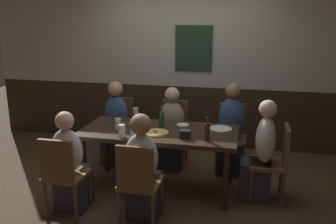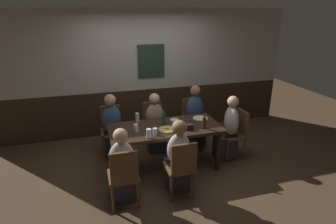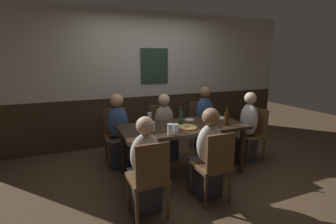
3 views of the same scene
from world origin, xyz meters
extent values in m
plane|color=#4C3826|center=(0.00, 0.00, 0.00)|extent=(12.00, 12.00, 0.00)
cube|color=#332316|center=(0.00, 1.65, 0.47)|extent=(6.40, 0.10, 0.95)
cube|color=#B7B2A8|center=(0.00, 1.65, 1.77)|extent=(6.40, 0.10, 1.65)
cube|color=#233828|center=(0.15, 1.58, 1.55)|extent=(0.56, 0.03, 0.68)
cube|color=black|center=(0.00, 0.00, 0.71)|extent=(1.83, 0.85, 0.05)
cylinder|color=black|center=(-0.81, -0.34, 0.34)|extent=(0.07, 0.07, 0.69)
cylinder|color=black|center=(0.81, -0.34, 0.34)|extent=(0.07, 0.07, 0.69)
cylinder|color=black|center=(-0.81, 0.34, 0.34)|extent=(0.07, 0.07, 0.69)
cylinder|color=black|center=(0.81, 0.34, 0.34)|extent=(0.07, 0.07, 0.69)
cube|color=brown|center=(1.25, 0.00, 0.43)|extent=(0.40, 0.40, 0.04)
cube|color=brown|center=(1.43, 0.00, 0.67)|extent=(0.04, 0.36, 0.43)
cylinder|color=brown|center=(1.08, -0.17, 0.21)|extent=(0.04, 0.04, 0.41)
cylinder|color=brown|center=(1.08, 0.17, 0.21)|extent=(0.04, 0.04, 0.41)
cylinder|color=brown|center=(1.42, -0.17, 0.21)|extent=(0.04, 0.04, 0.41)
cylinder|color=brown|center=(1.42, 0.17, 0.21)|extent=(0.04, 0.04, 0.41)
cube|color=brown|center=(0.80, 0.76, 0.43)|extent=(0.40, 0.40, 0.04)
cube|color=brown|center=(0.80, 0.94, 0.67)|extent=(0.36, 0.04, 0.43)
cylinder|color=brown|center=(0.97, 0.59, 0.21)|extent=(0.04, 0.04, 0.41)
cylinder|color=brown|center=(0.63, 0.59, 0.21)|extent=(0.04, 0.04, 0.41)
cylinder|color=brown|center=(0.97, 0.93, 0.21)|extent=(0.04, 0.04, 0.41)
cylinder|color=brown|center=(0.63, 0.93, 0.21)|extent=(0.04, 0.04, 0.41)
cube|color=brown|center=(0.00, 0.76, 0.43)|extent=(0.40, 0.40, 0.04)
cube|color=brown|center=(0.00, 0.94, 0.67)|extent=(0.36, 0.04, 0.43)
cylinder|color=brown|center=(0.17, 0.59, 0.21)|extent=(0.04, 0.04, 0.41)
cylinder|color=brown|center=(-0.17, 0.59, 0.21)|extent=(0.04, 0.04, 0.41)
cylinder|color=brown|center=(0.17, 0.93, 0.21)|extent=(0.04, 0.04, 0.41)
cylinder|color=brown|center=(-0.17, 0.93, 0.21)|extent=(0.04, 0.04, 0.41)
cube|color=brown|center=(-0.80, 0.76, 0.43)|extent=(0.40, 0.40, 0.04)
cube|color=brown|center=(-0.80, 0.94, 0.67)|extent=(0.36, 0.04, 0.43)
cylinder|color=brown|center=(-0.63, 0.59, 0.21)|extent=(0.04, 0.04, 0.41)
cylinder|color=brown|center=(-0.97, 0.59, 0.21)|extent=(0.04, 0.04, 0.41)
cylinder|color=brown|center=(-0.63, 0.93, 0.21)|extent=(0.04, 0.04, 0.41)
cylinder|color=brown|center=(-0.97, 0.93, 0.21)|extent=(0.04, 0.04, 0.41)
cube|color=brown|center=(0.00, -0.76, 0.43)|extent=(0.40, 0.40, 0.04)
cube|color=brown|center=(0.00, -0.94, 0.67)|extent=(0.36, 0.04, 0.43)
cylinder|color=brown|center=(-0.17, -0.59, 0.21)|extent=(0.04, 0.04, 0.41)
cylinder|color=brown|center=(0.17, -0.59, 0.21)|extent=(0.04, 0.04, 0.41)
cylinder|color=brown|center=(-0.17, -0.93, 0.21)|extent=(0.04, 0.04, 0.41)
cylinder|color=brown|center=(0.17, -0.93, 0.21)|extent=(0.04, 0.04, 0.41)
cube|color=brown|center=(-0.80, -0.76, 0.43)|extent=(0.40, 0.40, 0.04)
cube|color=brown|center=(-0.80, -0.94, 0.67)|extent=(0.36, 0.04, 0.43)
cylinder|color=brown|center=(-0.97, -0.59, 0.21)|extent=(0.04, 0.04, 0.41)
cylinder|color=brown|center=(-0.63, -0.59, 0.21)|extent=(0.04, 0.04, 0.41)
cylinder|color=brown|center=(-0.97, -0.93, 0.21)|extent=(0.04, 0.04, 0.41)
cylinder|color=brown|center=(-0.63, -0.93, 0.21)|extent=(0.04, 0.04, 0.41)
cube|color=#2D2D38|center=(1.12, 0.00, 0.23)|extent=(0.34, 0.32, 0.45)
ellipsoid|color=silver|center=(1.21, 0.00, 0.72)|extent=(0.22, 0.34, 0.53)
sphere|color=#DBB293|center=(1.21, 0.00, 1.07)|extent=(0.19, 0.19, 0.19)
cube|color=#2D2D38|center=(0.80, 0.63, 0.23)|extent=(0.32, 0.34, 0.45)
ellipsoid|color=#334C7A|center=(0.80, 0.72, 0.73)|extent=(0.34, 0.22, 0.56)
sphere|color=#936B4C|center=(0.80, 0.72, 1.10)|extent=(0.20, 0.20, 0.20)
cube|color=#2D2D38|center=(0.00, 0.63, 0.23)|extent=(0.32, 0.34, 0.45)
ellipsoid|color=tan|center=(0.00, 0.72, 0.68)|extent=(0.34, 0.22, 0.47)
sphere|color=#DBB293|center=(0.00, 0.72, 1.01)|extent=(0.20, 0.20, 0.20)
cube|color=#2D2D38|center=(-0.80, 0.63, 0.23)|extent=(0.32, 0.34, 0.45)
ellipsoid|color=#334C7A|center=(-0.80, 0.72, 0.70)|extent=(0.34, 0.22, 0.51)
sphere|color=tan|center=(-0.80, 0.72, 1.05)|extent=(0.21, 0.21, 0.21)
cube|color=#2D2D38|center=(0.00, -0.63, 0.23)|extent=(0.32, 0.34, 0.45)
ellipsoid|color=silver|center=(0.00, -0.72, 0.69)|extent=(0.34, 0.22, 0.49)
sphere|color=#936B4C|center=(0.00, -0.72, 1.03)|extent=(0.21, 0.21, 0.21)
cube|color=#2D2D38|center=(-0.80, -0.63, 0.23)|extent=(0.32, 0.34, 0.45)
ellipsoid|color=silver|center=(-0.80, -0.72, 0.69)|extent=(0.34, 0.22, 0.47)
sphere|color=#DBB293|center=(-0.80, -0.72, 1.01)|extent=(0.19, 0.19, 0.19)
cylinder|color=tan|center=(0.00, -0.14, 0.75)|extent=(0.29, 0.29, 0.02)
cylinder|color=#DBB760|center=(0.00, -0.14, 0.76)|extent=(0.25, 0.25, 0.01)
cylinder|color=maroon|center=(0.01, -0.14, 0.77)|extent=(0.03, 0.03, 0.00)
cylinder|color=maroon|center=(0.00, -0.16, 0.77)|extent=(0.03, 0.03, 0.00)
cylinder|color=maroon|center=(-0.03, -0.12, 0.77)|extent=(0.03, 0.03, 0.00)
cylinder|color=silver|center=(-0.39, 0.35, 0.82)|extent=(0.06, 0.06, 0.16)
cylinder|color=silver|center=(-0.39, 0.35, 0.77)|extent=(0.06, 0.06, 0.07)
cylinder|color=silver|center=(-0.49, -0.05, 0.80)|extent=(0.07, 0.07, 0.12)
cylinder|color=#C6842D|center=(-0.49, -0.05, 0.78)|extent=(0.06, 0.06, 0.08)
cylinder|color=silver|center=(-0.34, -0.33, 0.81)|extent=(0.08, 0.08, 0.14)
cylinder|color=#C6842D|center=(-0.34, -0.33, 0.80)|extent=(0.07, 0.07, 0.11)
cylinder|color=silver|center=(-0.23, -0.25, 0.79)|extent=(0.07, 0.07, 0.11)
cylinder|color=#331E14|center=(-0.23, -0.25, 0.78)|extent=(0.06, 0.06, 0.07)
cylinder|color=#194723|center=(0.01, 0.09, 0.84)|extent=(0.06, 0.06, 0.20)
cylinder|color=#194723|center=(0.01, 0.09, 0.97)|extent=(0.03, 0.03, 0.07)
cylinder|color=#42230F|center=(0.59, -0.24, 0.84)|extent=(0.06, 0.06, 0.19)
cylinder|color=#42230F|center=(0.59, -0.24, 0.97)|extent=(0.03, 0.03, 0.07)
cylinder|color=white|center=(0.70, 0.19, 0.75)|extent=(0.27, 0.27, 0.01)
cylinder|color=white|center=(0.24, 0.25, 0.75)|extent=(0.15, 0.15, 0.01)
cube|color=black|center=(0.35, -0.21, 0.79)|extent=(0.11, 0.09, 0.09)
camera|label=1|loc=(1.00, -3.94, 2.06)|focal=38.98mm
camera|label=2|loc=(-1.12, -4.04, 2.53)|focal=29.72mm
camera|label=3|loc=(-1.56, -3.12, 1.70)|focal=26.54mm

